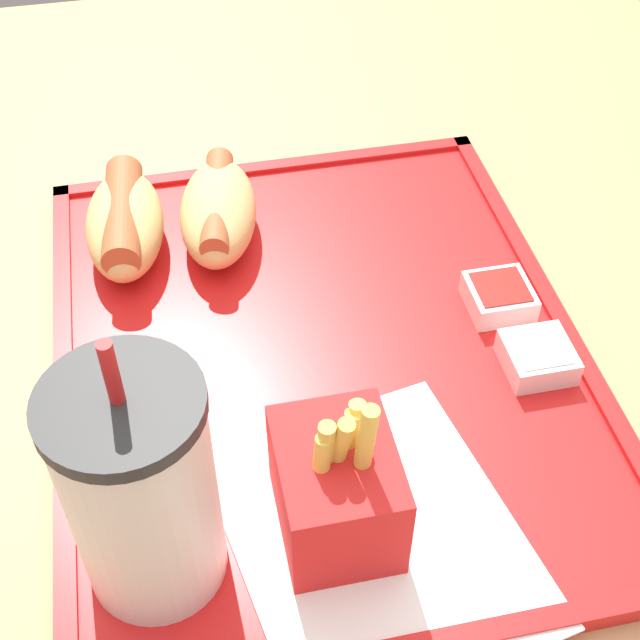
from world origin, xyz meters
The scene contains 9 objects.
dining_table centered at (0.00, 0.00, 0.37)m, with size 1.03×0.81×0.75m.
food_tray centered at (-0.05, 0.04, 0.75)m, with size 0.42×0.34×0.01m.
paper_napkin centered at (-0.19, 0.03, 0.76)m, with size 0.20×0.18×0.00m.
soda_cup centered at (-0.18, 0.15, 0.83)m, with size 0.08×0.08×0.17m.
hot_dog_far centered at (0.08, 0.15, 0.78)m, with size 0.12×0.06×0.05m.
hot_dog_near centered at (0.08, 0.08, 0.78)m, with size 0.12×0.07×0.04m.
fries_carton centered at (-0.17, 0.05, 0.79)m, with size 0.08×0.06×0.11m.
sauce_cup_mayo centered at (-0.09, -0.10, 0.77)m, with size 0.04×0.04×0.02m.
sauce_cup_ketchup centered at (-0.03, -0.09, 0.77)m, with size 0.04×0.04×0.02m.
Camera 1 is at (-0.43, 0.12, 1.19)m, focal length 50.00 mm.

